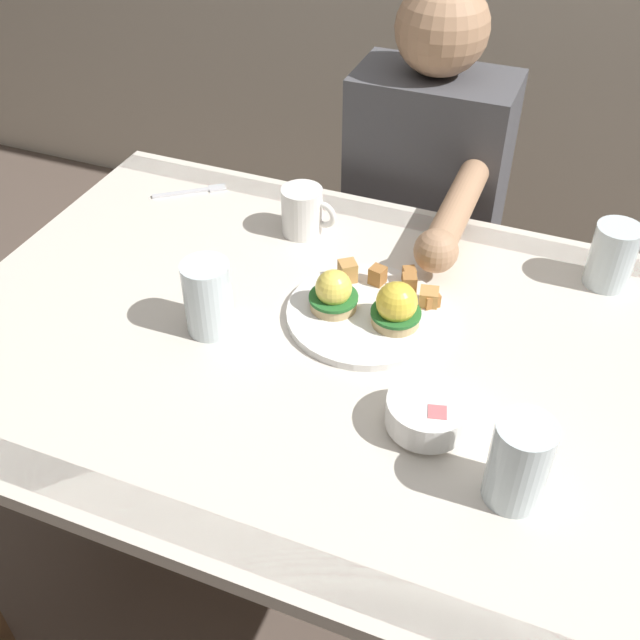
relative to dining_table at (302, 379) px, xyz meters
name	(u,v)px	position (x,y,z in m)	size (l,w,h in m)	color
ground_plane	(306,576)	(0.00, 0.00, -0.63)	(6.00, 6.00, 0.00)	brown
dining_table	(302,379)	(0.00, 0.00, 0.00)	(1.20, 0.90, 0.74)	silver
eggs_benedict_plate	(368,306)	(0.09, 0.08, 0.13)	(0.27, 0.27, 0.09)	white
fruit_bowl	(427,414)	(0.25, -0.12, 0.14)	(0.12, 0.12, 0.06)	white
coffee_mug	(303,210)	(-0.11, 0.28, 0.16)	(0.11, 0.08, 0.09)	white
fork	(194,191)	(-0.39, 0.34, 0.11)	(0.13, 0.11, 0.00)	silver
water_glass_near	(611,260)	(0.45, 0.33, 0.16)	(0.08, 0.08, 0.12)	silver
water_glass_far	(208,300)	(-0.14, -0.04, 0.17)	(0.08, 0.08, 0.13)	silver
water_glass_extra	(518,467)	(0.39, -0.20, 0.16)	(0.08, 0.08, 0.13)	silver
diner_person	(423,207)	(0.05, 0.60, 0.02)	(0.34, 0.54, 1.14)	#33333D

